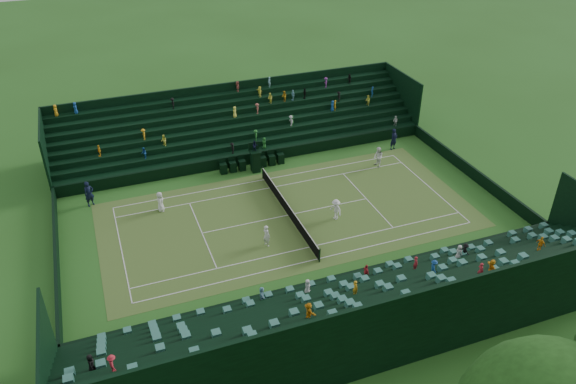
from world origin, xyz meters
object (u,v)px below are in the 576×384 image
Objects in this scene: tennis_net at (288,209)px; player_far_east at (336,210)px; player_near_east at (266,236)px; player_near_west at (160,202)px; umpire_chair at (255,158)px; player_far_west at (378,157)px.

player_far_east reaches higher than tennis_net.
tennis_net is 7.22× the size of player_near_east.
player_near_west is 12.83m from player_far_east.
umpire_chair is 9.34m from player_far_east.
player_near_west reaches higher than tennis_net.
player_near_east is at bearing -65.14° from player_far_west.
player_near_west is at bearing 17.73° from player_near_east.
player_far_west is (2.89, 9.84, -0.31)m from umpire_chair.
player_near_west is 0.97× the size of player_far_east.
tennis_net is 10.53m from player_far_west.
player_near_east is 0.91× the size of player_far_west.
tennis_net is at bearing -137.01° from player_far_east.
player_far_east is at bearing -53.63° from player_far_west.
player_near_east reaches higher than tennis_net.
player_far_east is at bearing 20.28° from umpire_chair.
player_far_west is at bearing 73.63° from umpire_chair.
tennis_net is 7.21× the size of player_far_east.
umpire_chair is 10.26m from player_far_west.
player_near_west is 0.97× the size of player_near_east.
player_near_east is at bearing -13.67° from umpire_chair.
player_far_east is (5.51, 11.59, 0.02)m from player_near_west.
umpire_chair is 1.77× the size of player_near_west.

